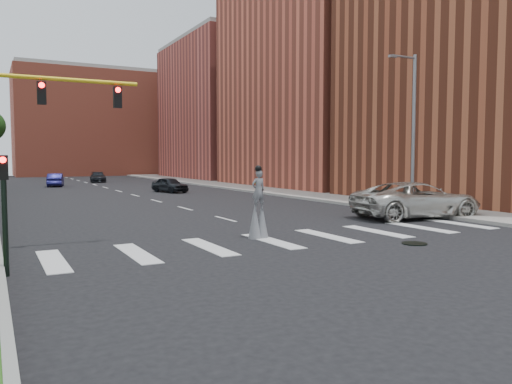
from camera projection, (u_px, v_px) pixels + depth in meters
ground_plane at (315, 242)px, 18.55m from camera, size 160.00×160.00×0.00m
sidewalk_right at (271, 190)px, 46.42m from camera, size 5.00×90.00×0.18m
manhole at (414, 244)px, 18.20m from camera, size 0.90×0.90×0.04m
building_near at (508, 46)px, 35.17m from camera, size 16.00×20.00×22.00m
building_mid at (324, 76)px, 54.46m from camera, size 16.00×22.00×24.00m
building_far at (231, 112)px, 75.71m from camera, size 16.00×22.00×20.00m
building_backdrop at (93, 125)px, 89.36m from camera, size 26.00×14.00×18.00m
streetlight at (412, 127)px, 28.62m from camera, size 2.05×0.20×9.00m
traffic_signal at (17, 127)px, 16.30m from camera, size 5.30×0.23×6.20m
secondary_signal at (4, 204)px, 13.13m from camera, size 0.25×0.21×3.23m
stilt_performer at (258, 211)px, 19.46m from camera, size 0.84×0.54×2.86m
suv_crossing at (416, 200)px, 26.00m from camera, size 7.18×4.09×1.89m
car_near at (170, 185)px, 44.90m from camera, size 2.71×4.32×1.37m
car_mid at (56, 180)px, 54.07m from camera, size 2.22×4.45×1.40m
car_far at (98, 177)px, 63.43m from camera, size 2.38×4.66×1.29m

